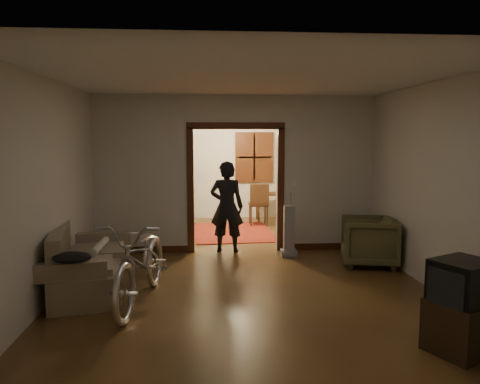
{
  "coord_description": "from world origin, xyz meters",
  "views": [
    {
      "loc": [
        -0.55,
        -7.61,
        2.07
      ],
      "look_at": [
        0.0,
        -0.3,
        1.2
      ],
      "focal_mm": 35.0,
      "sensor_mm": 36.0,
      "label": 1
    }
  ],
  "objects": [
    {
      "name": "floor",
      "position": [
        0.0,
        0.0,
        0.0
      ],
      "size": [
        5.0,
        8.5,
        0.01
      ],
      "primitive_type": "cube",
      "color": "#3D2713",
      "rests_on": "ground"
    },
    {
      "name": "ceiling",
      "position": [
        0.0,
        0.0,
        2.8
      ],
      "size": [
        5.0,
        8.5,
        0.01
      ],
      "primitive_type": "cube",
      "color": "white",
      "rests_on": "floor"
    },
    {
      "name": "wall_back",
      "position": [
        0.0,
        4.25,
        1.4
      ],
      "size": [
        5.0,
        0.02,
        2.8
      ],
      "primitive_type": "cube",
      "color": "beige",
      "rests_on": "floor"
    },
    {
      "name": "wall_left",
      "position": [
        -2.5,
        0.0,
        1.4
      ],
      "size": [
        0.02,
        8.5,
        2.8
      ],
      "primitive_type": "cube",
      "color": "beige",
      "rests_on": "floor"
    },
    {
      "name": "wall_right",
      "position": [
        2.5,
        0.0,
        1.4
      ],
      "size": [
        0.02,
        8.5,
        2.8
      ],
      "primitive_type": "cube",
      "color": "beige",
      "rests_on": "floor"
    },
    {
      "name": "partition_wall",
      "position": [
        0.0,
        0.75,
        1.4
      ],
      "size": [
        5.0,
        0.14,
        2.8
      ],
      "primitive_type": "cube",
      "color": "beige",
      "rests_on": "floor"
    },
    {
      "name": "door_casing",
      "position": [
        0.0,
        0.75,
        1.1
      ],
      "size": [
        1.74,
        0.2,
        2.32
      ],
      "primitive_type": "cube",
      "color": "#3D1D0D",
      "rests_on": "floor"
    },
    {
      "name": "far_window",
      "position": [
        0.7,
        4.21,
        1.55
      ],
      "size": [
        0.98,
        0.06,
        1.28
      ],
      "primitive_type": "cube",
      "color": "black",
      "rests_on": "wall_back"
    },
    {
      "name": "chandelier",
      "position": [
        0.0,
        2.5,
        2.35
      ],
      "size": [
        0.24,
        0.24,
        0.24
      ],
      "primitive_type": "sphere",
      "color": "#FFE0A5",
      "rests_on": "ceiling"
    },
    {
      "name": "light_switch",
      "position": [
        1.05,
        0.68,
        1.25
      ],
      "size": [
        0.08,
        0.01,
        0.12
      ],
      "primitive_type": "cube",
      "color": "silver",
      "rests_on": "partition_wall"
    },
    {
      "name": "sofa",
      "position": [
        -2.15,
        -1.29,
        0.44
      ],
      "size": [
        1.22,
        2.05,
        0.88
      ],
      "primitive_type": "cube",
      "rotation": [
        0.0,
        0.0,
        0.2
      ],
      "color": "brown",
      "rests_on": "floor"
    },
    {
      "name": "rolled_paper",
      "position": [
        -2.05,
        -0.99,
        0.53
      ],
      "size": [
        0.1,
        0.81,
        0.1
      ],
      "primitive_type": "cylinder",
      "rotation": [
        1.57,
        0.0,
        0.0
      ],
      "color": "beige",
      "rests_on": "sofa"
    },
    {
      "name": "jacket",
      "position": [
        -2.1,
        -2.2,
        0.68
      ],
      "size": [
        0.45,
        0.33,
        0.13
      ],
      "primitive_type": "ellipsoid",
      "color": "black",
      "rests_on": "sofa"
    },
    {
      "name": "bicycle",
      "position": [
        -1.34,
        -1.87,
        0.54
      ],
      "size": [
        0.99,
        2.13,
        1.08
      ],
      "primitive_type": "imported",
      "rotation": [
        0.0,
        0.0,
        -0.14
      ],
      "color": "silver",
      "rests_on": "floor"
    },
    {
      "name": "armchair",
      "position": [
        2.08,
        -0.39,
        0.39
      ],
      "size": [
        1.03,
        1.01,
        0.79
      ],
      "primitive_type": "imported",
      "rotation": [
        0.0,
        0.0,
        -1.8
      ],
      "color": "brown",
      "rests_on": "floor"
    },
    {
      "name": "tv_stand",
      "position": [
        1.89,
        -3.47,
        0.26
      ],
      "size": [
        0.73,
        0.71,
        0.51
      ],
      "primitive_type": "cube",
      "rotation": [
        0.0,
        0.0,
        0.46
      ],
      "color": "black",
      "rests_on": "floor"
    },
    {
      "name": "crt_tv",
      "position": [
        1.89,
        -3.47,
        0.68
      ],
      "size": [
        0.68,
        0.66,
        0.45
      ],
      "primitive_type": "cube",
      "rotation": [
        0.0,
        0.0,
        0.46
      ],
      "color": "black",
      "rests_on": "tv_stand"
    },
    {
      "name": "vacuum",
      "position": [
        0.9,
        0.28,
        0.44
      ],
      "size": [
        0.28,
        0.23,
        0.89
      ],
      "primitive_type": "cube",
      "rotation": [
        0.0,
        0.0,
        0.04
      ],
      "color": "gray",
      "rests_on": "floor"
    },
    {
      "name": "person",
      "position": [
        -0.17,
        0.66,
        0.82
      ],
      "size": [
        0.66,
        0.49,
        1.64
      ],
      "primitive_type": "imported",
      "rotation": [
        0.0,
        0.0,
        2.97
      ],
      "color": "black",
      "rests_on": "floor"
    },
    {
      "name": "oriental_rug",
      "position": [
        0.04,
        2.36,
        0.01
      ],
      "size": [
        1.81,
        2.31,
        0.02
      ],
      "primitive_type": "cube",
      "rotation": [
        0.0,
        0.0,
        0.06
      ],
      "color": "#62120F",
      "rests_on": "floor"
    },
    {
      "name": "locker",
      "position": [
        -1.41,
        3.82,
        0.87
      ],
      "size": [
        0.91,
        0.56,
        1.73
      ],
      "primitive_type": "cube",
      "rotation": [
        0.0,
        0.0,
        -0.09
      ],
      "color": "#222F1C",
      "rests_on": "floor"
    },
    {
      "name": "globe",
      "position": [
        -1.41,
        3.82,
        1.94
      ],
      "size": [
        0.31,
        0.31,
        0.31
      ],
      "primitive_type": "sphere",
      "color": "#1E5972",
      "rests_on": "locker"
    },
    {
      "name": "desk",
      "position": [
        1.16,
        3.76,
        0.34
      ],
      "size": [
        1.01,
        0.7,
        0.68
      ],
      "primitive_type": "cube",
      "rotation": [
        0.0,
        0.0,
        -0.22
      ],
      "color": "#311E10",
      "rests_on": "floor"
    },
    {
      "name": "desk_chair",
      "position": [
        0.69,
        3.16,
        0.49
      ],
      "size": [
        0.5,
        0.5,
        0.99
      ],
      "primitive_type": "cube",
      "rotation": [
        0.0,
        0.0,
        0.14
      ],
      "color": "#311E10",
      "rests_on": "floor"
    }
  ]
}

